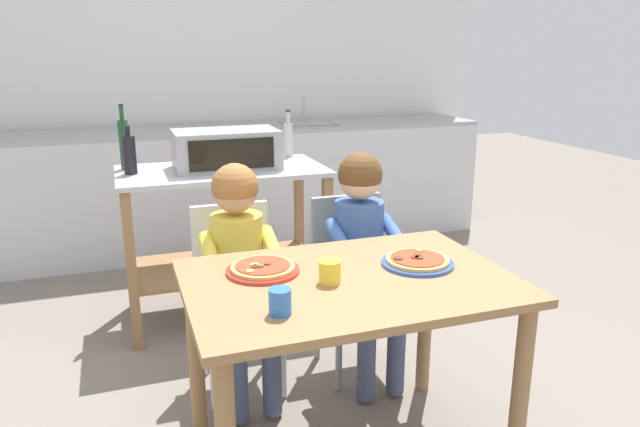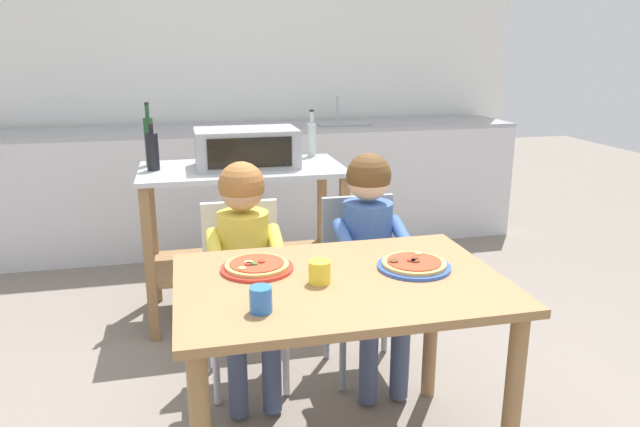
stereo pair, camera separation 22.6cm
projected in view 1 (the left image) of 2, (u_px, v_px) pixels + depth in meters
The scene contains 17 objects.
ground_plane at pixel (268, 323), 3.32m from camera, with size 11.96×11.96×0.00m, color slate.
back_wall_tiled at pixel (205, 65), 4.64m from camera, with size 4.57×0.12×2.70m.
kitchen_counter at pixel (219, 188), 4.51m from camera, with size 4.12×0.60×1.11m.
kitchen_island_cart at pixel (224, 218), 3.28m from camera, with size 1.11×0.60×0.85m.
toaster_oven at pixel (226, 149), 3.18m from camera, with size 0.55×0.34×0.21m.
bottle_tall_green_wine at pixel (130, 154), 3.05m from camera, with size 0.07×0.07×0.25m.
bottle_squat_spirits at pixel (288, 138), 3.53m from camera, with size 0.05×0.05×0.28m.
bottle_dark_olive_oil at pixel (124, 143), 3.17m from camera, with size 0.05×0.05×0.35m.
dining_table at pixel (348, 309), 2.07m from camera, with size 1.11×0.77×0.72m.
dining_chair_left at pixel (236, 283), 2.63m from camera, with size 0.36×0.36×0.81m.
dining_chair_right at pixel (353, 270), 2.78m from camera, with size 0.36×0.36×0.81m.
child_in_yellow_shirt at pixel (240, 253), 2.47m from camera, with size 0.32×0.42×1.01m.
child_in_blue_striped_shirt at pixel (364, 239), 2.62m from camera, with size 0.32×0.42×1.03m.
pizza_plate_red_rimmed at pixel (263, 269), 2.08m from camera, with size 0.26×0.26×0.03m.
pizza_plate_blue_rimmed at pixel (417, 261), 2.15m from camera, with size 0.26×0.26×0.03m.
drinking_cup_blue at pixel (280, 302), 1.75m from camera, with size 0.07×0.07×0.08m, color blue.
drinking_cup_yellow at pixel (330, 272), 1.98m from camera, with size 0.07×0.07×0.08m, color yellow.
Camera 1 is at (-0.72, -1.76, 1.49)m, focal length 33.26 mm.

